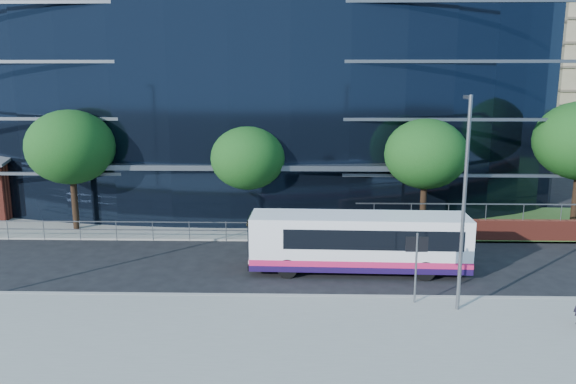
{
  "coord_description": "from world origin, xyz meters",
  "views": [
    {
      "loc": [
        0.09,
        -22.24,
        8.76
      ],
      "look_at": [
        -0.66,
        8.0,
        2.54
      ],
      "focal_mm": 35.0,
      "sensor_mm": 36.0,
      "label": 1
    }
  ],
  "objects_px": {
    "tree_dist_e": "(521,116)",
    "streetlight_east": "(464,198)",
    "tree_far_c": "(426,154)",
    "tree_far_a": "(71,147)",
    "tree_far_b": "(248,158)",
    "street_sign": "(417,253)",
    "city_bus": "(361,242)"
  },
  "relations": [
    {
      "from": "tree_far_a",
      "to": "tree_far_c",
      "type": "height_order",
      "value": "tree_far_a"
    },
    {
      "from": "tree_far_c",
      "to": "tree_dist_e",
      "type": "relative_size",
      "value": 1.0
    },
    {
      "from": "street_sign",
      "to": "tree_dist_e",
      "type": "distance_m",
      "value": 45.99
    },
    {
      "from": "street_sign",
      "to": "tree_far_c",
      "type": "height_order",
      "value": "tree_far_c"
    },
    {
      "from": "tree_far_a",
      "to": "city_bus",
      "type": "bearing_deg",
      "value": -23.03
    },
    {
      "from": "tree_far_a",
      "to": "street_sign",
      "type": "bearing_deg",
      "value": -31.17
    },
    {
      "from": "tree_far_a",
      "to": "tree_far_c",
      "type": "xyz_separation_m",
      "value": [
        20.0,
        0.0,
        -0.33
      ]
    },
    {
      "from": "street_sign",
      "to": "tree_far_b",
      "type": "distance_m",
      "value": 13.54
    },
    {
      "from": "street_sign",
      "to": "streetlight_east",
      "type": "bearing_deg",
      "value": -21.36
    },
    {
      "from": "street_sign",
      "to": "city_bus",
      "type": "distance_m",
      "value": 4.31
    },
    {
      "from": "tree_far_b",
      "to": "tree_far_c",
      "type": "xyz_separation_m",
      "value": [
        10.0,
        -0.5,
        0.33
      ]
    },
    {
      "from": "tree_far_c",
      "to": "streetlight_east",
      "type": "distance_m",
      "value": 11.22
    },
    {
      "from": "tree_far_b",
      "to": "tree_dist_e",
      "type": "distance_m",
      "value": 40.74
    },
    {
      "from": "tree_far_a",
      "to": "tree_far_c",
      "type": "relative_size",
      "value": 1.07
    },
    {
      "from": "city_bus",
      "to": "streetlight_east",
      "type": "bearing_deg",
      "value": -52.57
    },
    {
      "from": "tree_far_b",
      "to": "streetlight_east",
      "type": "xyz_separation_m",
      "value": [
        9.0,
        -11.67,
        0.23
      ]
    },
    {
      "from": "tree_dist_e",
      "to": "city_bus",
      "type": "bearing_deg",
      "value": -119.37
    },
    {
      "from": "streetlight_east",
      "to": "tree_dist_e",
      "type": "bearing_deg",
      "value": 66.89
    },
    {
      "from": "city_bus",
      "to": "tree_dist_e",
      "type": "bearing_deg",
      "value": 62.26
    },
    {
      "from": "street_sign",
      "to": "tree_far_a",
      "type": "distance_m",
      "value": 20.63
    },
    {
      "from": "street_sign",
      "to": "tree_far_a",
      "type": "xyz_separation_m",
      "value": [
        -17.5,
        10.59,
        2.71
      ]
    },
    {
      "from": "tree_far_a",
      "to": "streetlight_east",
      "type": "bearing_deg",
      "value": -30.46
    },
    {
      "from": "tree_far_a",
      "to": "streetlight_east",
      "type": "distance_m",
      "value": 22.05
    },
    {
      "from": "street_sign",
      "to": "city_bus",
      "type": "xyz_separation_m",
      "value": [
        -1.72,
        3.88,
        -0.74
      ]
    },
    {
      "from": "tree_far_c",
      "to": "streetlight_east",
      "type": "relative_size",
      "value": 0.81
    },
    {
      "from": "tree_dist_e",
      "to": "streetlight_east",
      "type": "relative_size",
      "value": 0.81
    },
    {
      "from": "tree_far_a",
      "to": "tree_far_b",
      "type": "distance_m",
      "value": 10.03
    },
    {
      "from": "tree_far_c",
      "to": "city_bus",
      "type": "xyz_separation_m",
      "value": [
        -4.22,
        -6.71,
        -3.12
      ]
    },
    {
      "from": "tree_far_b",
      "to": "tree_dist_e",
      "type": "relative_size",
      "value": 0.93
    },
    {
      "from": "tree_far_b",
      "to": "streetlight_east",
      "type": "bearing_deg",
      "value": -52.37
    },
    {
      "from": "tree_far_c",
      "to": "streetlight_east",
      "type": "xyz_separation_m",
      "value": [
        -1.0,
        -11.17,
        -0.1
      ]
    },
    {
      "from": "city_bus",
      "to": "tree_far_c",
      "type": "bearing_deg",
      "value": 59.44
    }
  ]
}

